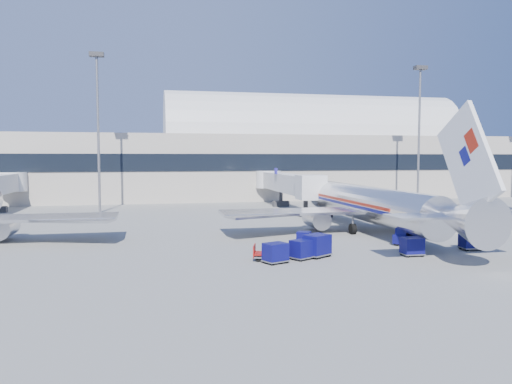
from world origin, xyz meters
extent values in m
plane|color=gray|center=(0.00, 0.00, 0.00)|extent=(260.00, 260.00, 0.00)
cube|color=#B2AA9E|center=(-25.00, 56.00, 6.00)|extent=(170.00, 28.00, 12.00)
cube|color=black|center=(-25.00, 42.05, 7.00)|extent=(170.00, 0.40, 3.00)
cylinder|color=silver|center=(20.00, 56.00, 12.00)|extent=(60.00, 18.00, 18.00)
cylinder|color=silver|center=(10.00, 6.00, 2.90)|extent=(3.80, 28.00, 3.80)
sphere|color=silver|center=(10.00, 20.00, 2.90)|extent=(3.72, 3.72, 3.72)
cone|color=silver|center=(10.00, -11.00, 3.30)|extent=(3.80, 6.00, 3.80)
cube|color=#AB1D0D|center=(10.00, 7.00, 3.15)|extent=(3.85, 20.16, 0.32)
cube|color=#0B0D66|center=(10.00, 7.00, 2.78)|extent=(3.85, 20.16, 0.32)
cube|color=white|center=(10.00, -11.50, 7.70)|extent=(0.35, 7.79, 8.74)
cube|color=silver|center=(10.00, -10.50, 3.50)|extent=(11.00, 3.00, 0.18)
cube|color=silver|center=(10.00, 5.00, 2.30)|extent=(32.00, 5.00, 0.28)
cylinder|color=#B7B7BC|center=(4.50, 6.50, 1.35)|extent=(2.10, 3.80, 2.10)
cylinder|color=#B7B7BC|center=(15.50, 6.50, 1.35)|extent=(2.10, 3.80, 2.10)
cylinder|color=black|center=(10.00, 17.00, 0.45)|extent=(0.40, 0.90, 0.90)
cylinder|color=#B7B7BC|center=(-26.50, 6.50, 1.35)|extent=(2.10, 3.80, 2.10)
cube|color=silver|center=(7.60, 30.00, 4.00)|extent=(2.70, 24.00, 2.70)
cube|color=silver|center=(7.60, 17.80, 4.00)|extent=(3.40, 3.20, 3.20)
cylinder|color=silver|center=(7.60, 41.50, 4.00)|extent=(4.40, 4.40, 3.00)
cube|color=#2D2D30|center=(7.60, 20.00, 1.80)|extent=(0.50, 0.50, 3.00)
cube|color=#2D2D30|center=(7.60, 20.00, 0.45)|extent=(2.60, 1.00, 0.90)
cube|color=#2D2D30|center=(7.60, 33.00, 1.80)|extent=(0.50, 0.50, 3.00)
cube|color=#2D2D30|center=(7.60, 33.00, 0.45)|extent=(2.60, 1.00, 0.90)
cube|color=navy|center=(6.00, 30.00, 5.80)|extent=(0.12, 1.40, 0.90)
cylinder|color=silver|center=(-34.40, 41.50, 4.00)|extent=(4.40, 4.40, 3.00)
cylinder|color=slate|center=(-20.00, 30.00, 11.00)|extent=(0.36, 0.36, 22.00)
cube|color=#2D2D30|center=(-20.00, 30.00, 22.30)|extent=(2.00, 1.20, 0.60)
cylinder|color=slate|center=(30.00, 30.00, 11.00)|extent=(0.36, 0.36, 22.00)
cube|color=#2D2D30|center=(30.00, 30.00, 22.30)|extent=(2.00, 1.20, 0.60)
cube|color=#9E9E96|center=(18.00, 2.00, 0.45)|extent=(3.00, 0.55, 0.90)
cube|color=#9E9E96|center=(21.30, 2.00, 0.45)|extent=(3.00, 0.55, 0.90)
cube|color=#9E9E96|center=(24.60, 2.00, 0.45)|extent=(3.00, 0.55, 0.90)
cube|color=#0A0A4D|center=(0.96, -4.30, 0.49)|extent=(2.25, 1.61, 0.66)
cube|color=#0A0A4D|center=(0.54, -4.45, 1.02)|extent=(1.04, 1.09, 0.62)
cylinder|color=black|center=(1.50, -3.70, 0.25)|extent=(0.53, 0.34, 0.50)
cube|color=#0A0A4D|center=(9.52, -3.93, 0.59)|extent=(2.58, 2.63, 0.80)
cube|color=#0A0A4D|center=(9.16, -3.54, 1.23)|extent=(1.44, 1.43, 0.75)
cylinder|color=black|center=(10.46, -4.22, 0.30)|extent=(0.58, 0.60, 0.60)
cube|color=#0A0A4D|center=(0.00, -3.70, 0.60)|extent=(2.35, 2.81, 0.82)
cube|color=#0A0A4D|center=(-0.28, -4.17, 1.26)|extent=(1.44, 1.40, 0.77)
cylinder|color=black|center=(0.01, -2.69, 0.31)|extent=(0.52, 0.65, 0.61)
cube|color=#0A0A4D|center=(-0.06, -6.90, 1.02)|extent=(2.44, 2.30, 1.56)
cube|color=slate|center=(-0.06, -6.90, 0.24)|extent=(2.56, 2.41, 0.11)
cylinder|color=black|center=(0.26, -6.00, 0.21)|extent=(0.46, 0.37, 0.43)
cube|color=#0A0A4D|center=(-1.49, -7.52, 0.86)|extent=(2.06, 1.93, 1.32)
cube|color=slate|center=(-1.49, -7.52, 0.20)|extent=(2.16, 2.01, 0.09)
cylinder|color=black|center=(-1.19, -6.77, 0.18)|extent=(0.39, 0.31, 0.36)
cube|color=#0A0A4D|center=(-3.84, -8.46, 0.87)|extent=(2.02, 1.84, 1.32)
cube|color=slate|center=(-3.84, -8.46, 0.20)|extent=(2.12, 1.91, 0.09)
cylinder|color=black|center=(-3.46, -7.74, 0.18)|extent=(0.39, 0.28, 0.37)
cube|color=#0A0A4D|center=(7.56, -8.10, 0.84)|extent=(1.60, 1.25, 1.29)
cube|color=slate|center=(7.56, -8.10, 0.20)|extent=(1.69, 1.29, 0.09)
cylinder|color=black|center=(8.18, -7.61, 0.18)|extent=(0.36, 0.14, 0.36)
cube|color=#0A0A4D|center=(13.86, -6.72, 0.89)|extent=(1.77, 1.42, 1.37)
cube|color=slate|center=(13.86, -6.72, 0.21)|extent=(1.87, 1.47, 0.09)
cylinder|color=black|center=(14.55, -6.25, 0.19)|extent=(0.39, 0.17, 0.38)
cube|color=slate|center=(-4.15, -7.39, 0.35)|extent=(2.56, 2.09, 0.12)
cube|color=maroon|center=(-4.15, -7.39, 0.55)|extent=(2.57, 2.14, 0.08)
cylinder|color=black|center=(-3.31, -7.07, 0.20)|extent=(0.43, 0.27, 0.40)
camera|label=1|loc=(-12.93, -44.13, 7.92)|focal=35.00mm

